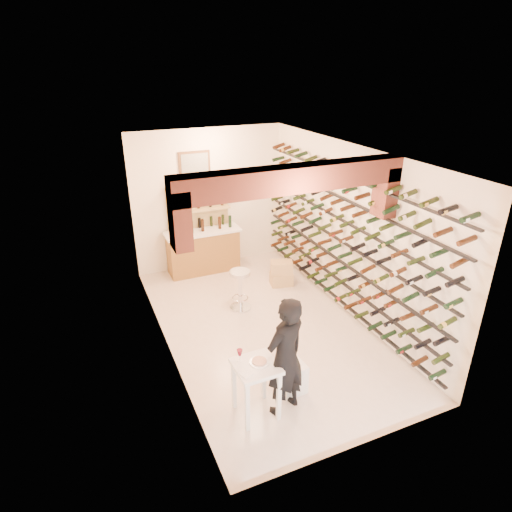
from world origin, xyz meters
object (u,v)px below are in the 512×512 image
Objects in this scene: white_stool at (291,377)px; person at (285,357)px; chrome_barstool at (240,287)px; crate_lower at (281,279)px; back_counter at (203,250)px; tasting_table at (256,374)px; wine_rack at (339,236)px.

white_stool is 0.78m from person.
person is at bearing -99.06° from chrome_barstool.
person is (-0.28, -0.30, 0.66)m from white_stool.
chrome_barstool is at bearing -154.57° from crate_lower.
back_counter is 4.71m from person.
tasting_table is 3.88m from crate_lower.
tasting_table reaches higher than chrome_barstool.
crate_lower is (1.19, 0.57, -0.33)m from chrome_barstool.
crate_lower is at bearing 110.35° from wine_rack.
tasting_table is 1.23× the size of chrome_barstool.
back_counter is at bearing 94.67° from chrome_barstool.
wine_rack is 5.64× the size of tasting_table.
tasting_table is at bearing -162.09° from white_stool.
white_stool is 0.99× the size of crate_lower.
tasting_table is at bearing -107.24° from chrome_barstool.
white_stool is 3.34m from crate_lower.
wine_rack is at bearing -69.65° from crate_lower.
back_counter is 3.67× the size of white_stool.
crate_lower is (1.63, 3.35, -0.75)m from person.
wine_rack is 6.96× the size of chrome_barstool.
white_stool is at bearing -93.84° from chrome_barstool.
back_counter is 0.95× the size of person.
person is 2.85m from chrome_barstool.
wine_rack is 12.30× the size of white_stool.
person is at bearing -116.01° from crate_lower.
wine_rack is 3.35× the size of back_counter.
person reaches higher than back_counter.
chrome_barstool is at bearing -85.33° from back_counter.
back_counter reaches higher than chrome_barstool.
crate_lower is at bearing -44.84° from back_counter.
chrome_barstool is (0.16, -1.90, -0.06)m from back_counter.
white_stool is 0.57× the size of chrome_barstool.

